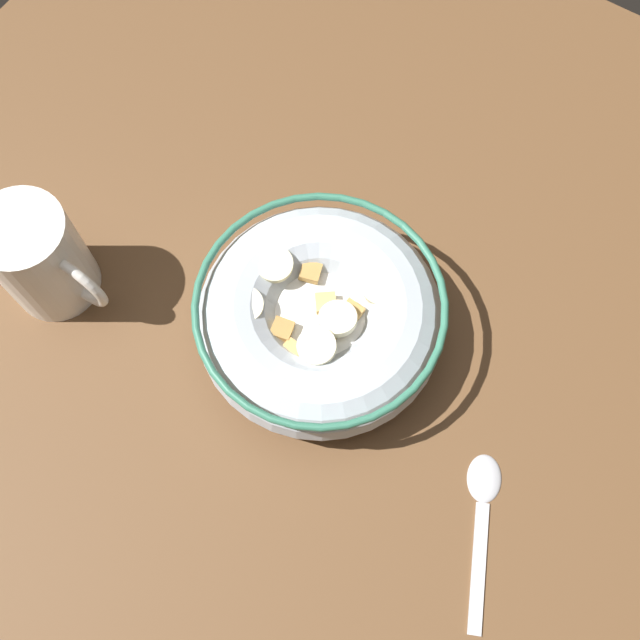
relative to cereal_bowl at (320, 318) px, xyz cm
name	(u,v)px	position (x,y,z in cm)	size (l,w,h in cm)	color
ground_plane	(320,338)	(-0.01, 0.02, -4.42)	(90.90, 90.90, 2.00)	brown
cereal_bowl	(320,318)	(0.00, 0.00, 0.00)	(19.35, 19.35, 6.43)	#B2BCC6
spoon	(483,504)	(17.82, -4.88, -3.09)	(7.10, 12.65, 0.80)	#B7B7BC
coffee_mug	(41,259)	(-20.82, -8.17, 1.45)	(10.24, 7.11, 9.74)	white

